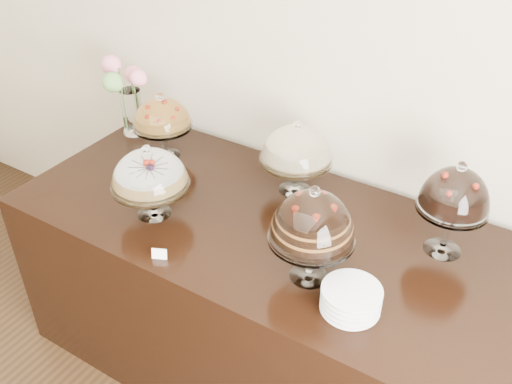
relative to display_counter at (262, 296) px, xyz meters
The scene contains 10 objects.
wall_back 1.22m from the display_counter, 119.23° to the left, with size 5.00×0.04×3.00m, color #C1B69B.
display_counter is the anchor object (origin of this frame).
cake_stand_sugar_sponge 0.81m from the display_counter, 154.90° to the right, with size 0.33×0.33×0.34m.
cake_stand_choco_layer 0.81m from the display_counter, 30.99° to the right, with size 0.32×0.32×0.41m.
cake_stand_cheesecake 0.73m from the display_counter, 89.76° to the left, with size 0.33×0.33×0.35m.
cake_stand_dark_choco 1.04m from the display_counter, 17.54° to the left, with size 0.28×0.28×0.41m.
cake_stand_fruit_tart 0.99m from the display_counter, 163.29° to the left, with size 0.29×0.29×0.34m.
flower_vase 1.26m from the display_counter, 163.48° to the left, with size 0.30×0.28×0.40m.
plate_stack 0.78m from the display_counter, 27.16° to the right, with size 0.21×0.21×0.09m.
price_card_left 0.67m from the display_counter, 117.31° to the right, with size 0.06×0.01×0.04m, color white.
Camera 1 is at (1.31, 0.79, 2.39)m, focal length 40.00 mm.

